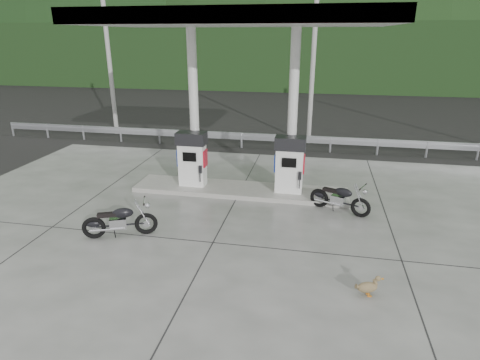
% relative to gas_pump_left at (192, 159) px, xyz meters
% --- Properties ---
extents(ground, '(160.00, 160.00, 0.00)m').
position_rel_gas_pump_left_xyz_m(ground, '(1.60, -2.50, -1.07)').
color(ground, black).
rests_on(ground, ground).
extents(forecourt_apron, '(18.00, 14.00, 0.02)m').
position_rel_gas_pump_left_xyz_m(forecourt_apron, '(1.60, -2.50, -1.06)').
color(forecourt_apron, slate).
rests_on(forecourt_apron, ground).
extents(pump_island, '(7.00, 1.40, 0.15)m').
position_rel_gas_pump_left_xyz_m(pump_island, '(1.60, 0.00, -0.98)').
color(pump_island, gray).
rests_on(pump_island, forecourt_apron).
extents(gas_pump_left, '(0.95, 0.55, 1.80)m').
position_rel_gas_pump_left_xyz_m(gas_pump_left, '(0.00, 0.00, 0.00)').
color(gas_pump_left, white).
rests_on(gas_pump_left, pump_island).
extents(gas_pump_right, '(0.95, 0.55, 1.80)m').
position_rel_gas_pump_left_xyz_m(gas_pump_right, '(3.20, 0.00, 0.00)').
color(gas_pump_right, white).
rests_on(gas_pump_right, pump_island).
extents(canopy_column_left, '(0.30, 0.30, 5.00)m').
position_rel_gas_pump_left_xyz_m(canopy_column_left, '(0.00, 0.40, 1.60)').
color(canopy_column_left, white).
rests_on(canopy_column_left, pump_island).
extents(canopy_column_right, '(0.30, 0.30, 5.00)m').
position_rel_gas_pump_left_xyz_m(canopy_column_right, '(3.20, 0.40, 1.60)').
color(canopy_column_right, white).
rests_on(canopy_column_right, pump_island).
extents(canopy_roof, '(8.50, 5.00, 0.40)m').
position_rel_gas_pump_left_xyz_m(canopy_roof, '(1.60, 0.00, 4.30)').
color(canopy_roof, white).
rests_on(canopy_roof, canopy_column_left).
extents(guardrail, '(26.00, 0.16, 1.42)m').
position_rel_gas_pump_left_xyz_m(guardrail, '(1.60, 5.50, -0.36)').
color(guardrail, '#A8AAB0').
rests_on(guardrail, ground).
extents(road, '(60.00, 7.00, 0.01)m').
position_rel_gas_pump_left_xyz_m(road, '(1.60, 9.00, -1.07)').
color(road, black).
rests_on(road, ground).
extents(utility_pole_a, '(0.22, 0.22, 8.00)m').
position_rel_gas_pump_left_xyz_m(utility_pole_a, '(-6.40, 7.00, 2.93)').
color(utility_pole_a, '#9C9C96').
rests_on(utility_pole_a, ground).
extents(utility_pole_b, '(0.22, 0.22, 8.00)m').
position_rel_gas_pump_left_xyz_m(utility_pole_b, '(3.60, 7.00, 2.93)').
color(utility_pole_b, '#9C9C96').
rests_on(utility_pole_b, ground).
extents(tree_band, '(80.00, 6.00, 6.00)m').
position_rel_gas_pump_left_xyz_m(tree_band, '(1.60, 27.50, 1.93)').
color(tree_band, black).
rests_on(tree_band, ground).
extents(forested_hills, '(100.00, 40.00, 140.00)m').
position_rel_gas_pump_left_xyz_m(forested_hills, '(1.60, 57.50, -1.07)').
color(forested_hills, black).
rests_on(forested_hills, ground).
extents(motorcycle_left, '(1.84, 1.18, 0.84)m').
position_rel_gas_pump_left_xyz_m(motorcycle_left, '(-0.82, -3.60, -0.63)').
color(motorcycle_left, black).
rests_on(motorcycle_left, forecourt_apron).
extents(motorcycle_right, '(1.80, 1.19, 0.82)m').
position_rel_gas_pump_left_xyz_m(motorcycle_right, '(4.76, -0.96, -0.64)').
color(motorcycle_right, black).
rests_on(motorcycle_right, forecourt_apron).
extents(duck, '(0.53, 0.30, 0.37)m').
position_rel_gas_pump_left_xyz_m(duck, '(5.17, -5.00, -0.87)').
color(duck, brown).
rests_on(duck, forecourt_apron).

